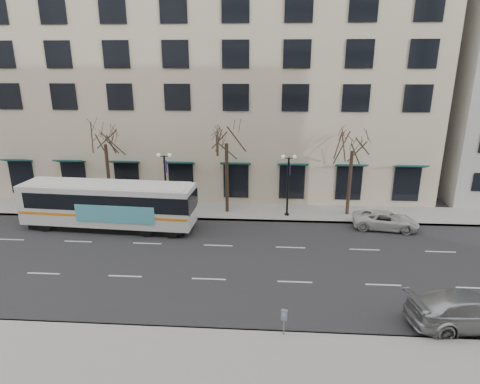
# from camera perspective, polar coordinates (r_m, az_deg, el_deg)

# --- Properties ---
(ground) EXTENTS (160.00, 160.00, 0.00)m
(ground) POSITION_cam_1_polar(r_m,az_deg,el_deg) (26.02, -3.74, -9.74)
(ground) COLOR black
(ground) RESTS_ON ground
(sidewalk_far) EXTENTS (80.00, 4.00, 0.15)m
(sidewalk_far) POSITION_cam_1_polar(r_m,az_deg,el_deg) (34.09, 6.60, -2.91)
(sidewalk_far) COLOR gray
(sidewalk_far) RESTS_ON ground
(building_hotel) EXTENTS (40.00, 20.00, 24.00)m
(building_hotel) POSITION_cam_1_polar(r_m,az_deg,el_deg) (44.23, -3.10, 17.60)
(building_hotel) COLOR #BCA990
(building_hotel) RESTS_ON ground
(tree_far_left) EXTENTS (3.60, 3.60, 8.34)m
(tree_far_left) POSITION_cam_1_polar(r_m,az_deg,el_deg) (34.75, -18.76, 7.98)
(tree_far_left) COLOR black
(tree_far_left) RESTS_ON ground
(tree_far_mid) EXTENTS (3.60, 3.60, 8.55)m
(tree_far_mid) POSITION_cam_1_polar(r_m,az_deg,el_deg) (32.27, -1.96, 8.59)
(tree_far_mid) COLOR black
(tree_far_mid) RESTS_ON ground
(tree_far_right) EXTENTS (3.60, 3.60, 8.06)m
(tree_far_right) POSITION_cam_1_polar(r_m,az_deg,el_deg) (32.90, 15.80, 7.27)
(tree_far_right) COLOR black
(tree_far_right) RESTS_ON ground
(lamp_post_left) EXTENTS (1.22, 0.45, 5.21)m
(lamp_post_left) POSITION_cam_1_polar(r_m,az_deg,el_deg) (33.40, -10.54, 1.65)
(lamp_post_left) COLOR black
(lamp_post_left) RESTS_ON ground
(lamp_post_right) EXTENTS (1.22, 0.45, 5.21)m
(lamp_post_right) POSITION_cam_1_polar(r_m,az_deg,el_deg) (32.43, 6.85, 1.35)
(lamp_post_right) COLOR black
(lamp_post_right) RESTS_ON ground
(city_bus) EXTENTS (13.24, 3.66, 3.55)m
(city_bus) POSITION_cam_1_polar(r_m,az_deg,el_deg) (31.82, -18.05, -1.63)
(city_bus) COLOR silver
(city_bus) RESTS_ON ground
(silver_car) EXTENTS (6.08, 3.11, 1.69)m
(silver_car) POSITION_cam_1_polar(r_m,az_deg,el_deg) (22.55, 29.81, -14.39)
(silver_car) COLOR #979A9D
(silver_car) RESTS_ON ground
(white_pickup) EXTENTS (5.11, 2.86, 1.35)m
(white_pickup) POSITION_cam_1_polar(r_m,az_deg,el_deg) (32.53, 19.97, -3.78)
(white_pickup) COLOR #BDBDBD
(white_pickup) RESTS_ON ground
(pay_station) EXTENTS (0.31, 0.24, 1.29)m
(pay_station) POSITION_cam_1_polar(r_m,az_deg,el_deg) (19.02, 6.31, -17.25)
(pay_station) COLOR gray
(pay_station) RESTS_ON sidewalk_near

